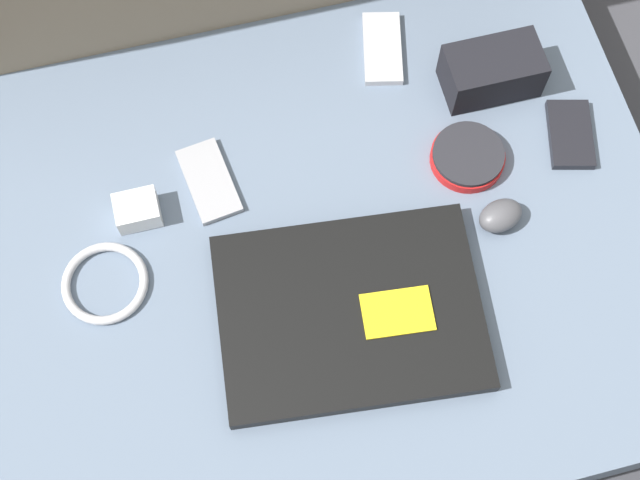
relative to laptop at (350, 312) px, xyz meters
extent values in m
plane|color=#38383D|center=(-0.01, 0.10, -0.16)|extent=(8.00, 8.00, 0.00)
cube|color=slate|center=(-0.01, 0.10, -0.09)|extent=(0.96, 0.74, 0.15)
cube|color=black|center=(0.00, 0.00, 0.00)|extent=(0.36, 0.28, 0.02)
cube|color=yellow|center=(0.06, -0.02, 0.01)|extent=(0.10, 0.07, 0.00)
ellipsoid|color=#4C4C51|center=(0.23, 0.08, 0.00)|extent=(0.07, 0.06, 0.03)
cylinder|color=red|center=(0.22, 0.18, 0.00)|extent=(0.10, 0.10, 0.02)
cylinder|color=#232328|center=(0.22, 0.18, 0.01)|extent=(0.10, 0.10, 0.01)
cube|color=#B7B7BC|center=(0.15, 0.38, -0.01)|extent=(0.08, 0.13, 0.01)
cube|color=#99999E|center=(-0.14, 0.23, -0.01)|extent=(0.07, 0.12, 0.01)
cube|color=black|center=(0.37, 0.18, -0.01)|extent=(0.08, 0.12, 0.01)
cube|color=black|center=(0.28, 0.29, 0.02)|extent=(0.13, 0.08, 0.07)
cube|color=silver|center=(-0.24, 0.21, 0.00)|extent=(0.06, 0.05, 0.03)
torus|color=#B2B2B7|center=(-0.30, 0.12, -0.01)|extent=(0.11, 0.11, 0.01)
camera|label=1|loc=(-0.12, -0.32, 1.10)|focal=50.00mm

